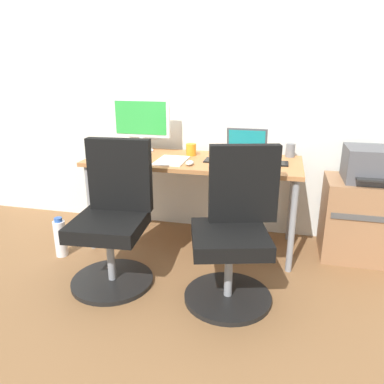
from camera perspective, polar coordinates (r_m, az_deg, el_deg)
name	(u,v)px	position (r m, az deg, el deg)	size (l,w,h in m)	color
ground_plane	(193,243)	(3.07, 0.22, -7.87)	(5.28, 5.28, 0.00)	brown
back_wall	(205,77)	(3.13, 2.03, 17.35)	(4.40, 0.04, 2.60)	silver
desk	(194,168)	(2.84, 0.24, 3.77)	(1.61, 0.63, 0.71)	#B77542
office_chair_left	(113,221)	(2.46, -12.03, -4.35)	(0.54, 0.54, 0.94)	black
office_chair_right	(234,233)	(2.25, 6.50, -6.31)	(0.54, 0.54, 0.94)	black
side_cabinet	(364,219)	(3.04, 24.97, -3.80)	(0.59, 0.44, 0.60)	#996B47
printer	(373,164)	(2.92, 26.08, 3.84)	(0.38, 0.40, 0.24)	#515156
water_bottle_on_floor	(60,238)	(2.99, -19.63, -6.65)	(0.09, 0.09, 0.31)	white
desktop_monitor	(141,121)	(3.08, -7.82, 10.78)	(0.48, 0.18, 0.43)	silver
open_laptop	(245,152)	(2.86, 8.23, 6.16)	(0.31, 0.28, 0.22)	#4C4C51
keyboard_by_monitor	(127,156)	(2.93, -9.95, 5.49)	(0.34, 0.12, 0.02)	#2D2D2D
keyboard_by_laptop	(240,166)	(2.62, 7.44, 4.06)	(0.34, 0.12, 0.02)	silver
mouse_by_monitor	(190,163)	(2.65, -0.36, 4.51)	(0.06, 0.10, 0.03)	silver
mouse_by_laptop	(112,160)	(2.80, -12.22, 4.87)	(0.06, 0.10, 0.03)	#515156
coffee_mug	(191,150)	(2.94, -0.15, 6.55)	(0.08, 0.08, 0.09)	orange
pen_cup	(290,150)	(2.99, 14.91, 6.24)	(0.07, 0.07, 0.10)	slate
phone_near_monitor	(283,164)	(2.75, 13.90, 4.25)	(0.07, 0.14, 0.01)	black
phone_near_laptop	(210,160)	(2.78, 2.73, 4.95)	(0.07, 0.14, 0.01)	black
paper_pile	(172,161)	(2.76, -3.16, 4.86)	(0.21, 0.30, 0.01)	white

